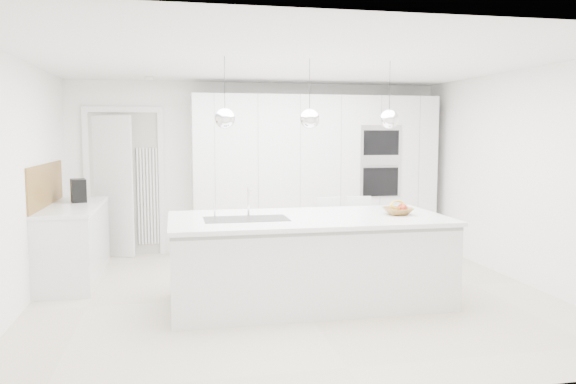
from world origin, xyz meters
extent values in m
plane|color=beige|center=(0.00, 0.00, 0.00)|extent=(5.50, 5.50, 0.00)
plane|color=white|center=(0.00, 2.50, 1.25)|extent=(5.50, 0.00, 5.50)
plane|color=white|center=(-2.75, 0.00, 1.25)|extent=(0.00, 5.00, 5.00)
plane|color=white|center=(0.00, 0.00, 2.50)|extent=(5.50, 5.50, 0.00)
cube|color=silver|center=(0.80, 2.20, 1.15)|extent=(3.60, 0.60, 2.30)
cube|color=white|center=(-2.20, 2.42, 1.00)|extent=(0.76, 0.38, 2.00)
cube|color=silver|center=(-2.45, 1.20, 0.43)|extent=(0.60, 1.80, 0.86)
cube|color=white|center=(-2.45, 1.20, 0.88)|extent=(0.62, 1.82, 0.04)
cube|color=olive|center=(-2.74, 1.20, 1.15)|extent=(0.02, 1.80, 0.50)
cube|color=silver|center=(0.10, -0.30, 0.43)|extent=(2.80, 1.20, 0.86)
cube|color=white|center=(0.10, -0.25, 0.88)|extent=(2.84, 1.40, 0.04)
cylinder|color=white|center=(-0.50, -0.10, 1.05)|extent=(0.02, 0.02, 0.30)
sphere|color=white|center=(-0.75, -0.30, 1.90)|extent=(0.20, 0.20, 0.20)
sphere|color=white|center=(0.10, -0.30, 1.90)|extent=(0.20, 0.20, 0.20)
sphere|color=white|center=(0.95, -0.30, 1.90)|extent=(0.20, 0.20, 0.20)
imported|color=olive|center=(1.06, -0.32, 0.94)|extent=(0.31, 0.31, 0.07)
cube|color=black|center=(-2.43, 1.51, 1.04)|extent=(0.23, 0.30, 0.29)
sphere|color=#AA2B18|center=(1.10, -0.31, 0.97)|extent=(0.08, 0.08, 0.08)
sphere|color=#AA2B18|center=(1.11, -0.35, 0.97)|extent=(0.08, 0.08, 0.08)
torus|color=yellow|center=(1.04, -0.33, 1.01)|extent=(0.22, 0.16, 0.19)
camera|label=1|loc=(-1.24, -5.84, 1.76)|focal=35.00mm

